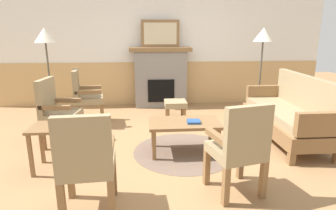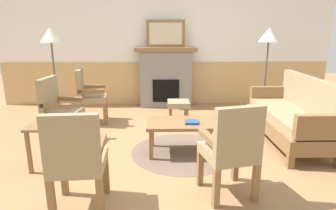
{
  "view_description": "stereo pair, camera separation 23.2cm",
  "coord_description": "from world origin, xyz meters",
  "px_view_note": "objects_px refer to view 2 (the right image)",
  "views": [
    {
      "loc": [
        -0.33,
        -3.77,
        1.65
      ],
      "look_at": [
        0.0,
        0.35,
        0.55
      ],
      "focal_mm": 30.57,
      "sensor_mm": 36.0,
      "label": 1
    },
    {
      "loc": [
        -0.1,
        -3.79,
        1.65
      ],
      "look_at": [
        0.0,
        0.35,
        0.55
      ],
      "focal_mm": 30.57,
      "sensor_mm": 36.0,
      "label": 2
    }
  ],
  "objects_px": {
    "framed_picture": "(166,34)",
    "coffee_table": "(182,126)",
    "armchair_front_left": "(232,147)",
    "armchair_front_center": "(76,157)",
    "footstool": "(178,105)",
    "armchair_near_fireplace": "(88,93)",
    "fireplace": "(166,77)",
    "book_on_table": "(192,122)",
    "armchair_by_window_left": "(58,107)",
    "side_table": "(49,133)",
    "floor_lamp_by_couch": "(269,41)",
    "floor_lamp_by_chairs": "(51,41)",
    "couch": "(291,116)"
  },
  "relations": [
    {
      "from": "framed_picture",
      "to": "coffee_table",
      "type": "distance_m",
      "value": 2.74
    },
    {
      "from": "armchair_front_left",
      "to": "armchair_front_center",
      "type": "bearing_deg",
      "value": -172.42
    },
    {
      "from": "footstool",
      "to": "armchair_near_fireplace",
      "type": "relative_size",
      "value": 0.41
    },
    {
      "from": "fireplace",
      "to": "book_on_table",
      "type": "bearing_deg",
      "value": -83.21
    },
    {
      "from": "coffee_table",
      "to": "armchair_near_fireplace",
      "type": "bearing_deg",
      "value": 139.57
    },
    {
      "from": "framed_picture",
      "to": "armchair_by_window_left",
      "type": "height_order",
      "value": "framed_picture"
    },
    {
      "from": "side_table",
      "to": "floor_lamp_by_couch",
      "type": "distance_m",
      "value": 3.95
    },
    {
      "from": "coffee_table",
      "to": "footstool",
      "type": "bearing_deg",
      "value": 88.66
    },
    {
      "from": "armchair_near_fireplace",
      "to": "floor_lamp_by_chairs",
      "type": "height_order",
      "value": "floor_lamp_by_chairs"
    },
    {
      "from": "framed_picture",
      "to": "coffee_table",
      "type": "bearing_deg",
      "value": -85.72
    },
    {
      "from": "armchair_near_fireplace",
      "to": "fireplace",
      "type": "bearing_deg",
      "value": 38.6
    },
    {
      "from": "framed_picture",
      "to": "floor_lamp_by_couch",
      "type": "distance_m",
      "value": 2.06
    },
    {
      "from": "book_on_table",
      "to": "side_table",
      "type": "distance_m",
      "value": 1.8
    },
    {
      "from": "floor_lamp_by_couch",
      "to": "book_on_table",
      "type": "bearing_deg",
      "value": -133.72
    },
    {
      "from": "armchair_front_left",
      "to": "fireplace",
      "type": "bearing_deg",
      "value": 99.31
    },
    {
      "from": "armchair_by_window_left",
      "to": "coffee_table",
      "type": "bearing_deg",
      "value": -13.14
    },
    {
      "from": "floor_lamp_by_couch",
      "to": "coffee_table",
      "type": "bearing_deg",
      "value": -136.77
    },
    {
      "from": "fireplace",
      "to": "armchair_by_window_left",
      "type": "height_order",
      "value": "fireplace"
    },
    {
      "from": "footstool",
      "to": "floor_lamp_by_chairs",
      "type": "height_order",
      "value": "floor_lamp_by_chairs"
    },
    {
      "from": "armchair_front_center",
      "to": "floor_lamp_by_chairs",
      "type": "bearing_deg",
      "value": 112.54
    },
    {
      "from": "fireplace",
      "to": "side_table",
      "type": "bearing_deg",
      "value": -117.26
    },
    {
      "from": "book_on_table",
      "to": "footstool",
      "type": "relative_size",
      "value": 0.43
    },
    {
      "from": "armchair_near_fireplace",
      "to": "floor_lamp_by_couch",
      "type": "distance_m",
      "value": 3.37
    },
    {
      "from": "framed_picture",
      "to": "armchair_front_center",
      "type": "distance_m",
      "value": 3.99
    },
    {
      "from": "floor_lamp_by_couch",
      "to": "floor_lamp_by_chairs",
      "type": "height_order",
      "value": "same"
    },
    {
      "from": "armchair_near_fireplace",
      "to": "armchair_by_window_left",
      "type": "bearing_deg",
      "value": -102.97
    },
    {
      "from": "fireplace",
      "to": "coffee_table",
      "type": "bearing_deg",
      "value": -85.72
    },
    {
      "from": "armchair_near_fireplace",
      "to": "side_table",
      "type": "height_order",
      "value": "armchair_near_fireplace"
    },
    {
      "from": "book_on_table",
      "to": "footstool",
      "type": "distance_m",
      "value": 1.53
    },
    {
      "from": "armchair_near_fireplace",
      "to": "floor_lamp_by_chairs",
      "type": "distance_m",
      "value": 1.1
    },
    {
      "from": "book_on_table",
      "to": "side_table",
      "type": "bearing_deg",
      "value": -169.79
    },
    {
      "from": "couch",
      "to": "armchair_front_center",
      "type": "height_order",
      "value": "same"
    },
    {
      "from": "framed_picture",
      "to": "floor_lamp_by_chairs",
      "type": "xyz_separation_m",
      "value": [
        -2.01,
        -1.01,
        -0.11
      ]
    },
    {
      "from": "book_on_table",
      "to": "coffee_table",
      "type": "bearing_deg",
      "value": 155.38
    },
    {
      "from": "footstool",
      "to": "armchair_near_fireplace",
      "type": "xyz_separation_m",
      "value": [
        -1.62,
        -0.11,
        0.25
      ]
    },
    {
      "from": "armchair_near_fireplace",
      "to": "armchair_front_center",
      "type": "bearing_deg",
      "value": -78.52
    },
    {
      "from": "floor_lamp_by_chairs",
      "to": "coffee_table",
      "type": "bearing_deg",
      "value": -33.69
    },
    {
      "from": "couch",
      "to": "side_table",
      "type": "distance_m",
      "value": 3.37
    },
    {
      "from": "footstool",
      "to": "armchair_near_fireplace",
      "type": "bearing_deg",
      "value": -176.03
    },
    {
      "from": "couch",
      "to": "framed_picture",
      "type": "bearing_deg",
      "value": 130.58
    },
    {
      "from": "framed_picture",
      "to": "book_on_table",
      "type": "distance_m",
      "value": 2.77
    },
    {
      "from": "framed_picture",
      "to": "book_on_table",
      "type": "bearing_deg",
      "value": -83.21
    },
    {
      "from": "armchair_front_left",
      "to": "side_table",
      "type": "xyz_separation_m",
      "value": [
        -2.05,
        0.72,
        -0.1
      ]
    },
    {
      "from": "framed_picture",
      "to": "couch",
      "type": "xyz_separation_m",
      "value": [
        1.82,
        -2.13,
        -1.16
      ]
    },
    {
      "from": "book_on_table",
      "to": "armchair_by_window_left",
      "type": "height_order",
      "value": "armchair_by_window_left"
    },
    {
      "from": "book_on_table",
      "to": "armchair_by_window_left",
      "type": "relative_size",
      "value": 0.18
    },
    {
      "from": "framed_picture",
      "to": "couch",
      "type": "relative_size",
      "value": 0.44
    },
    {
      "from": "armchair_by_window_left",
      "to": "floor_lamp_by_couch",
      "type": "distance_m",
      "value": 3.75
    },
    {
      "from": "footstool",
      "to": "floor_lamp_by_chairs",
      "type": "relative_size",
      "value": 0.24
    },
    {
      "from": "armchair_front_left",
      "to": "armchair_front_center",
      "type": "height_order",
      "value": "same"
    }
  ]
}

